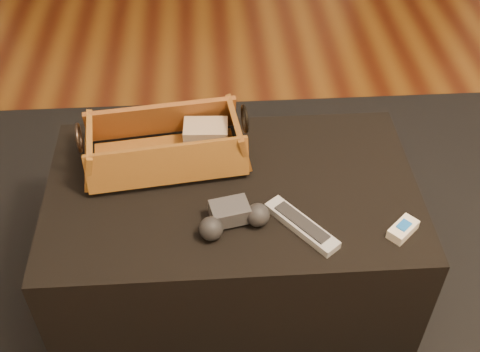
{
  "coord_description": "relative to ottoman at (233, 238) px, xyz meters",
  "views": [
    {
      "loc": [
        -0.16,
        -1.19,
        1.57
      ],
      "look_at": [
        -0.09,
        -0.06,
        0.49
      ],
      "focal_mm": 45.0,
      "sensor_mm": 36.0,
      "label": 1
    }
  ],
  "objects": [
    {
      "name": "floor",
      "position": [
        0.11,
        0.04,
        -0.23
      ],
      "size": [
        5.0,
        5.5,
        0.01
      ],
      "primitive_type": "cube",
      "color": "brown",
      "rests_on": "ground"
    },
    {
      "name": "area_rug",
      "position": [
        0.0,
        -0.05,
        -0.22
      ],
      "size": [
        2.6,
        2.0,
        0.01
      ],
      "primitive_type": "cube",
      "color": "black",
      "rests_on": "floor"
    },
    {
      "name": "ottoman",
      "position": [
        0.0,
        0.0,
        0.0
      ],
      "size": [
        1.0,
        0.6,
        0.42
      ],
      "primitive_type": "cube",
      "color": "black",
      "rests_on": "area_rug"
    },
    {
      "name": "tv_remote",
      "position": [
        -0.2,
        0.1,
        0.24
      ],
      "size": [
        0.24,
        0.1,
        0.02
      ],
      "primitive_type": "cube",
      "rotation": [
        0.0,
        0.0,
        0.22
      ],
      "color": "black",
      "rests_on": "wicker_basket"
    },
    {
      "name": "cloth_bundle",
      "position": [
        -0.06,
        0.17,
        0.26
      ],
      "size": [
        0.13,
        0.09,
        0.07
      ],
      "primitive_type": "cube",
      "rotation": [
        0.0,
        0.0,
        -0.05
      ],
      "color": "#C9AE8C",
      "rests_on": "wicker_basket"
    },
    {
      "name": "wicker_basket",
      "position": [
        -0.18,
        0.12,
        0.26
      ],
      "size": [
        0.47,
        0.29,
        0.16
      ],
      "color": "#A96526",
      "rests_on": "ottoman"
    },
    {
      "name": "game_controller",
      "position": [
        -0.01,
        -0.14,
        0.24
      ],
      "size": [
        0.19,
        0.13,
        0.06
      ],
      "color": "#363639",
      "rests_on": "ottoman"
    },
    {
      "name": "silver_remote",
      "position": [
        0.17,
        -0.16,
        0.22
      ],
      "size": [
        0.17,
        0.2,
        0.03
      ],
      "color": "silver",
      "rests_on": "ottoman"
    },
    {
      "name": "cream_gadget",
      "position": [
        0.41,
        -0.19,
        0.22
      ],
      "size": [
        0.09,
        0.09,
        0.03
      ],
      "color": "white",
      "rests_on": "ottoman"
    }
  ]
}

